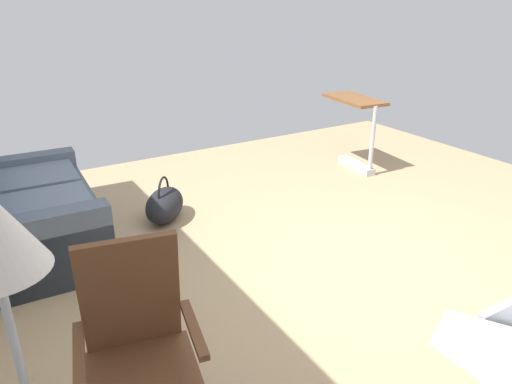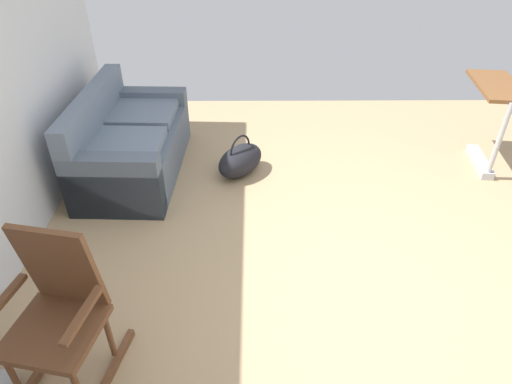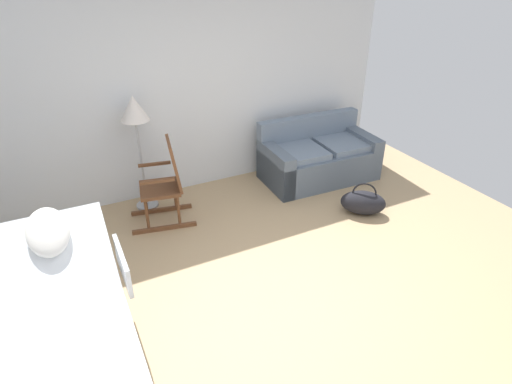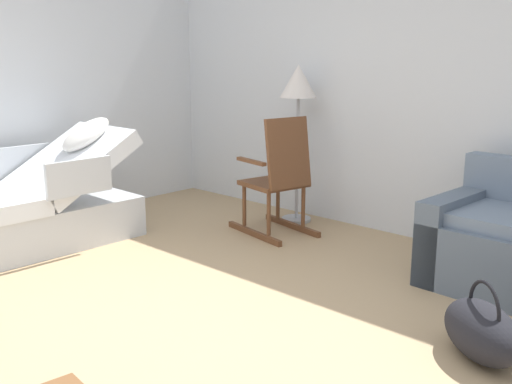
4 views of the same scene
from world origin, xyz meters
name	(u,v)px [view 3 (image 3 of 4)]	position (x,y,z in m)	size (l,w,h in m)	color
ground_plane	(296,296)	(0.00, 0.00, 0.00)	(6.70, 6.70, 0.00)	tan
back_wall	(194,90)	(0.00, 2.64, 1.35)	(5.56, 0.10, 2.70)	silver
hospital_bed	(71,339)	(-2.00, 0.09, 0.31)	(1.05, 2.07, 1.07)	silver
couch	(318,158)	(1.58, 2.01, 0.31)	(1.63, 0.91, 0.85)	slate
rocking_chair	(166,184)	(-0.70, 1.88, 0.50)	(0.84, 0.61, 1.05)	brown
floor_lamp	(135,116)	(-0.86, 2.33, 1.23)	(0.34, 0.34, 1.48)	#B2B5BA
duffel_bag	(363,202)	(1.54, 0.92, 0.15)	(0.64, 0.60, 0.43)	black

